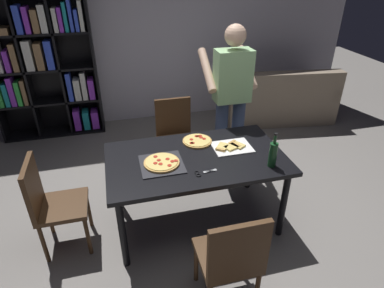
{
  "coord_description": "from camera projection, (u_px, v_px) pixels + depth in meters",
  "views": [
    {
      "loc": [
        -0.65,
        -2.4,
        2.32
      ],
      "look_at": [
        0.0,
        0.15,
        0.8
      ],
      "focal_mm": 30.53,
      "sensor_mm": 36.0,
      "label": 1
    }
  ],
  "objects": [
    {
      "name": "second_pizza_plain",
      "position": [
        197.0,
        141.0,
        3.16
      ],
      "size": [
        0.28,
        0.28,
        0.03
      ],
      "color": "tan",
      "rests_on": "dining_table"
    },
    {
      "name": "dining_table",
      "position": [
        196.0,
        164.0,
        2.97
      ],
      "size": [
        1.6,
        0.93,
        0.75
      ],
      "color": "black",
      "rests_on": "ground_plane"
    },
    {
      "name": "bookshelf",
      "position": [
        44.0,
        66.0,
        4.47
      ],
      "size": [
        1.4,
        0.35,
        1.95
      ],
      "color": "black",
      "rests_on": "ground_plane"
    },
    {
      "name": "chair_far_side",
      "position": [
        175.0,
        132.0,
        3.85
      ],
      "size": [
        0.42,
        0.42,
        0.9
      ],
      "color": "#472D19",
      "rests_on": "ground_plane"
    },
    {
      "name": "person_serving_pizza",
      "position": [
        231.0,
        96.0,
        3.55
      ],
      "size": [
        0.55,
        0.54,
        1.75
      ],
      "color": "#38476B",
      "rests_on": "ground_plane"
    },
    {
      "name": "chair_near_camera",
      "position": [
        232.0,
        257.0,
        2.26
      ],
      "size": [
        0.42,
        0.42,
        0.9
      ],
      "color": "#472D19",
      "rests_on": "ground_plane"
    },
    {
      "name": "pepperoni_pizza_on_tray",
      "position": [
        162.0,
        163.0,
        2.82
      ],
      "size": [
        0.37,
        0.37,
        0.04
      ],
      "color": "#2D2D33",
      "rests_on": "dining_table"
    },
    {
      "name": "ground_plane",
      "position": [
        196.0,
        219.0,
        3.31
      ],
      "size": [
        12.0,
        12.0,
        0.0
      ],
      "primitive_type": "plane",
      "color": "gray"
    },
    {
      "name": "back_wall",
      "position": [
        150.0,
        28.0,
        4.79
      ],
      "size": [
        6.4,
        0.1,
        2.8
      ],
      "primitive_type": "cube",
      "color": "#BCB7C6",
      "rests_on": "ground_plane"
    },
    {
      "name": "wine_bottle",
      "position": [
        273.0,
        154.0,
        2.75
      ],
      "size": [
        0.07,
        0.07,
        0.32
      ],
      "color": "#194723",
      "rests_on": "dining_table"
    },
    {
      "name": "pizza_slices_on_towel",
      "position": [
        231.0,
        147.0,
        3.07
      ],
      "size": [
        0.36,
        0.28,
        0.03
      ],
      "color": "white",
      "rests_on": "dining_table"
    },
    {
      "name": "couch",
      "position": [
        278.0,
        101.0,
        5.23
      ],
      "size": [
        1.8,
        1.07,
        0.85
      ],
      "color": "gray",
      "rests_on": "ground_plane"
    },
    {
      "name": "chair_left_end",
      "position": [
        50.0,
        201.0,
        2.77
      ],
      "size": [
        0.42,
        0.42,
        0.9
      ],
      "color": "#472D19",
      "rests_on": "ground_plane"
    },
    {
      "name": "kitchen_scissors",
      "position": [
        202.0,
        173.0,
        2.71
      ],
      "size": [
        0.2,
        0.09,
        0.01
      ],
      "color": "silver",
      "rests_on": "dining_table"
    }
  ]
}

